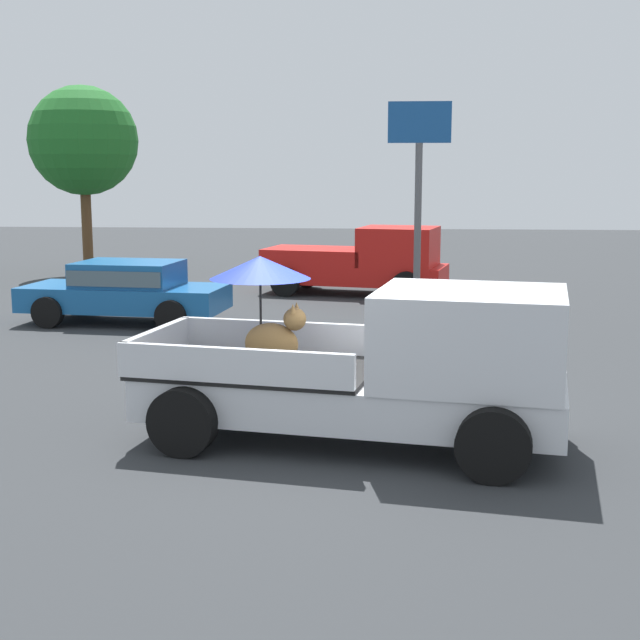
{
  "coord_description": "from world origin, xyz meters",
  "views": [
    {
      "loc": [
        0.48,
        -10.22,
        3.23
      ],
      "look_at": [
        -0.56,
        2.3,
        1.1
      ],
      "focal_mm": 49.33,
      "sensor_mm": 36.0,
      "label": 1
    }
  ],
  "objects_px": {
    "pickup_truck_main": "(387,365)",
    "motel_sign": "(419,165)",
    "pickup_truck_red": "(362,262)",
    "parked_sedan_near": "(126,289)"
  },
  "relations": [
    {
      "from": "motel_sign",
      "to": "pickup_truck_red",
      "type": "bearing_deg",
      "value": 113.66
    },
    {
      "from": "pickup_truck_main",
      "to": "pickup_truck_red",
      "type": "bearing_deg",
      "value": 103.14
    },
    {
      "from": "pickup_truck_red",
      "to": "motel_sign",
      "type": "xyz_separation_m",
      "value": [
        1.37,
        -3.12,
        2.49
      ]
    },
    {
      "from": "pickup_truck_main",
      "to": "parked_sedan_near",
      "type": "bearing_deg",
      "value": 134.56
    },
    {
      "from": "parked_sedan_near",
      "to": "motel_sign",
      "type": "relative_size",
      "value": 0.94
    },
    {
      "from": "pickup_truck_main",
      "to": "motel_sign",
      "type": "xyz_separation_m",
      "value": [
        0.61,
        9.85,
        2.4
      ]
    },
    {
      "from": "pickup_truck_red",
      "to": "motel_sign",
      "type": "distance_m",
      "value": 4.22
    },
    {
      "from": "motel_sign",
      "to": "parked_sedan_near",
      "type": "bearing_deg",
      "value": -164.47
    },
    {
      "from": "pickup_truck_main",
      "to": "parked_sedan_near",
      "type": "xyz_separation_m",
      "value": [
        -5.63,
        8.11,
        -0.23
      ]
    },
    {
      "from": "pickup_truck_red",
      "to": "parked_sedan_near",
      "type": "bearing_deg",
      "value": -123.11
    }
  ]
}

